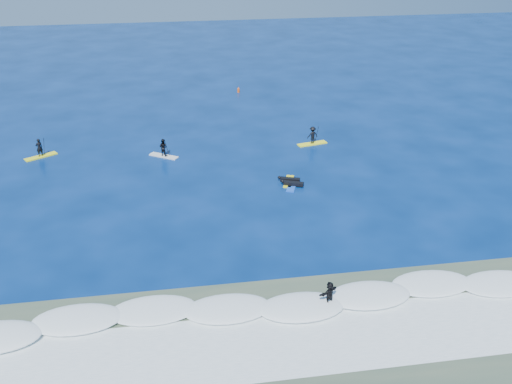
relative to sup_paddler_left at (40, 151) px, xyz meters
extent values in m
plane|color=#031B48|center=(16.93, -14.03, -0.61)|extent=(160.00, 160.00, 0.00)
cube|color=#394D3D|center=(16.93, -28.03, -0.61)|extent=(90.00, 13.00, 0.01)
cube|color=white|center=(16.93, -24.03, -0.61)|extent=(40.00, 6.00, 0.30)
cube|color=silver|center=(16.93, -27.03, -0.61)|extent=(34.00, 5.00, 0.02)
cube|color=yellow|center=(0.00, 0.00, -0.57)|extent=(2.75, 2.07, 0.09)
imported|color=black|center=(0.00, 0.00, 0.28)|extent=(0.70, 0.64, 1.61)
cylinder|color=black|center=(0.35, 0.22, 0.23)|extent=(0.38, 0.57, 1.88)
cube|color=black|center=(0.35, 0.22, -0.66)|extent=(0.11, 0.03, 0.28)
cube|color=silver|center=(10.77, -1.60, -0.57)|extent=(2.63, 2.06, 0.09)
imported|color=black|center=(10.77, -1.60, 0.26)|extent=(0.96, 0.91, 1.56)
cylinder|color=black|center=(11.11, -1.82, 0.20)|extent=(0.38, 0.54, 1.82)
cube|color=black|center=(11.11, -1.82, -0.66)|extent=(0.11, 0.03, 0.27)
cube|color=#FFFE1B|center=(24.50, -0.76, -0.57)|extent=(2.90, 1.31, 0.09)
imported|color=black|center=(24.50, -0.76, 0.29)|extent=(1.15, 0.82, 1.62)
cylinder|color=black|center=(24.91, -0.67, 0.23)|extent=(0.18, 0.64, 1.89)
cube|color=black|center=(24.91, -0.67, -0.66)|extent=(0.11, 0.03, 0.28)
cube|color=yellow|center=(20.64, -8.48, -0.56)|extent=(1.32, 2.35, 0.11)
cube|color=black|center=(20.74, -8.51, -0.38)|extent=(1.62, 0.90, 0.26)
sphere|color=black|center=(19.90, -8.22, -0.27)|extent=(0.26, 0.26, 0.26)
cube|color=blue|center=(20.76, -9.26, -0.56)|extent=(1.40, 2.35, 0.11)
cube|color=black|center=(20.86, -9.30, -0.37)|extent=(1.62, 0.96, 0.26)
sphere|color=black|center=(20.03, -8.97, -0.27)|extent=(0.26, 0.26, 0.26)
cube|color=white|center=(19.49, -24.56, -0.41)|extent=(2.08, 1.55, 0.11)
imported|color=black|center=(19.49, -24.56, 0.34)|extent=(1.33, 1.02, 1.40)
cylinder|color=#CA4911|center=(19.85, 16.86, -0.38)|extent=(0.29, 0.29, 0.47)
cone|color=#CA4911|center=(19.85, 16.86, -0.03)|extent=(0.21, 0.21, 0.23)
camera|label=1|loc=(11.57, -48.95, 19.14)|focal=40.00mm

